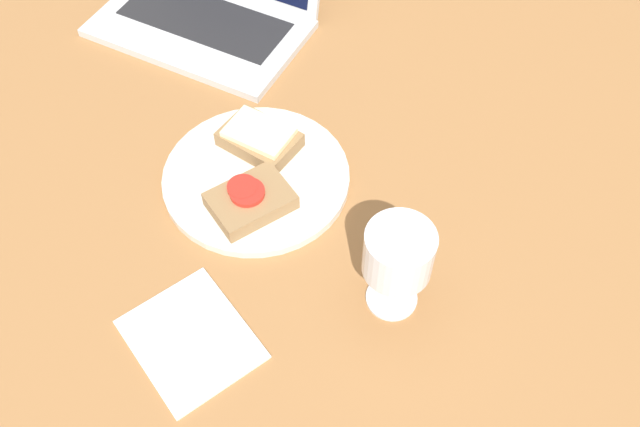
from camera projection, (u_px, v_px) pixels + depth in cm
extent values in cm
cube|color=#9E6B3D|center=(309.00, 200.00, 98.88)|extent=(140.00, 140.00, 3.00)
cylinder|color=silver|center=(256.00, 177.00, 98.48)|extent=(25.84, 25.84, 1.28)
cube|color=#937047|center=(260.00, 140.00, 100.24)|extent=(11.40, 8.56, 2.31)
cube|color=#F4EAB7|center=(259.00, 132.00, 98.97)|extent=(9.25, 6.58, 0.82)
cube|color=#937047|center=(251.00, 201.00, 93.83)|extent=(11.77, 12.85, 2.32)
cylinder|color=red|center=(247.00, 192.00, 92.79)|extent=(4.66, 4.66, 0.65)
cylinder|color=red|center=(243.00, 187.00, 93.24)|extent=(4.09, 4.09, 0.69)
cylinder|color=white|center=(391.00, 298.00, 87.75)|extent=(6.35, 6.35, 0.40)
cylinder|color=white|center=(394.00, 283.00, 84.84)|extent=(1.08, 1.08, 6.82)
cylinder|color=white|center=(399.00, 253.00, 79.57)|extent=(8.10, 8.10, 6.26)
cylinder|color=white|center=(398.00, 258.00, 80.44)|extent=(7.45, 7.45, 4.09)
cube|color=silver|center=(199.00, 28.00, 117.13)|extent=(33.91, 20.06, 1.29)
cube|color=#232326|center=(204.00, 19.00, 117.49)|extent=(27.81, 11.03, 0.16)
cube|color=white|center=(191.00, 339.00, 84.44)|extent=(19.24, 18.08, 0.40)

